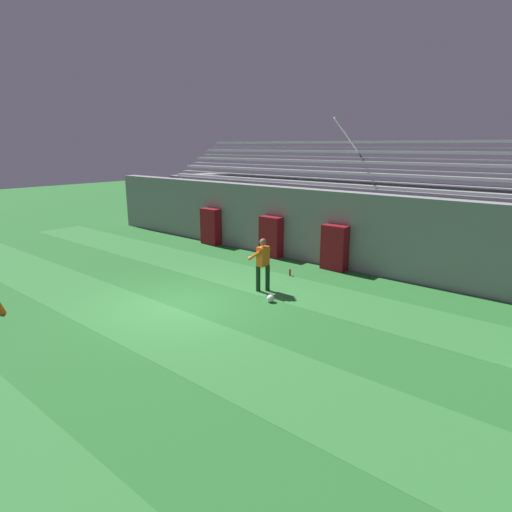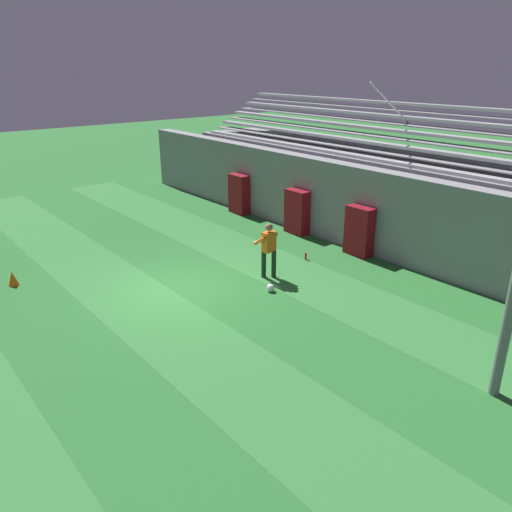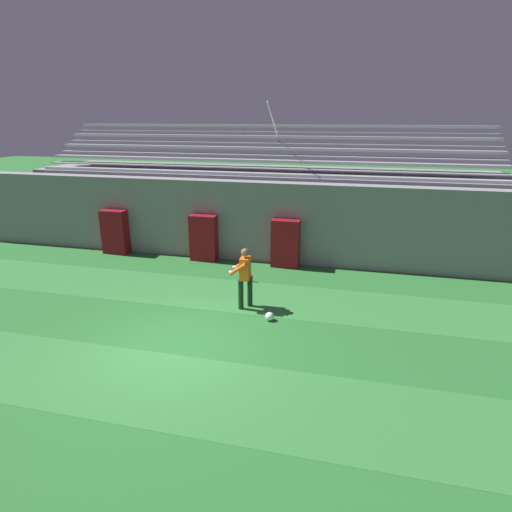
{
  "view_description": "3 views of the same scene",
  "coord_description": "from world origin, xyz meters",
  "px_view_note": "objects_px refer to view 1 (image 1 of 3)",
  "views": [
    {
      "loc": [
        9.04,
        -7.37,
        4.41
      ],
      "look_at": [
        1.56,
        1.44,
        1.41
      ],
      "focal_mm": 30.0,
      "sensor_mm": 36.0,
      "label": 1
    },
    {
      "loc": [
        11.3,
        -6.57,
        5.96
      ],
      "look_at": [
        0.86,
        2.05,
        0.72
      ],
      "focal_mm": 35.0,
      "sensor_mm": 36.0,
      "label": 2
    },
    {
      "loc": [
        3.79,
        -7.79,
        4.93
      ],
      "look_at": [
        1.09,
        3.3,
        1.19
      ],
      "focal_mm": 30.0,
      "sensor_mm": 36.0,
      "label": 3
    }
  ],
  "objects_px": {
    "padding_pillar_gate_right": "(335,248)",
    "soccer_ball": "(271,298)",
    "padding_pillar_gate_left": "(271,237)",
    "padding_pillar_far_left": "(211,227)",
    "goalkeeper": "(263,261)",
    "water_bottle": "(290,272)"
  },
  "relations": [
    {
      "from": "padding_pillar_gate_right",
      "to": "soccer_ball",
      "type": "distance_m",
      "value": 4.22
    },
    {
      "from": "padding_pillar_gate_left",
      "to": "padding_pillar_far_left",
      "type": "relative_size",
      "value": 1.0
    },
    {
      "from": "padding_pillar_gate_left",
      "to": "padding_pillar_far_left",
      "type": "height_order",
      "value": "same"
    },
    {
      "from": "padding_pillar_far_left",
      "to": "goalkeeper",
      "type": "height_order",
      "value": "goalkeeper"
    },
    {
      "from": "water_bottle",
      "to": "goalkeeper",
      "type": "bearing_deg",
      "value": -81.24
    },
    {
      "from": "padding_pillar_gate_left",
      "to": "goalkeeper",
      "type": "bearing_deg",
      "value": -55.1
    },
    {
      "from": "padding_pillar_far_left",
      "to": "goalkeeper",
      "type": "distance_m",
      "value": 6.94
    },
    {
      "from": "padding_pillar_far_left",
      "to": "goalkeeper",
      "type": "bearing_deg",
      "value": -30.59
    },
    {
      "from": "soccer_ball",
      "to": "goalkeeper",
      "type": "bearing_deg",
      "value": 142.82
    },
    {
      "from": "padding_pillar_gate_left",
      "to": "water_bottle",
      "type": "relative_size",
      "value": 6.82
    },
    {
      "from": "padding_pillar_gate_right",
      "to": "soccer_ball",
      "type": "relative_size",
      "value": 7.44
    },
    {
      "from": "padding_pillar_gate_left",
      "to": "goalkeeper",
      "type": "relative_size",
      "value": 0.98
    },
    {
      "from": "goalkeeper",
      "to": "water_bottle",
      "type": "relative_size",
      "value": 6.96
    },
    {
      "from": "goalkeeper",
      "to": "water_bottle",
      "type": "xyz_separation_m",
      "value": [
        -0.29,
        1.86,
        -0.83
      ]
    },
    {
      "from": "water_bottle",
      "to": "soccer_ball",
      "type": "bearing_deg",
      "value": -66.05
    },
    {
      "from": "padding_pillar_gate_left",
      "to": "soccer_ball",
      "type": "height_order",
      "value": "padding_pillar_gate_left"
    },
    {
      "from": "soccer_ball",
      "to": "padding_pillar_gate_left",
      "type": "bearing_deg",
      "value": 128.3
    },
    {
      "from": "padding_pillar_far_left",
      "to": "padding_pillar_gate_left",
      "type": "bearing_deg",
      "value": 0.0
    },
    {
      "from": "padding_pillar_gate_right",
      "to": "water_bottle",
      "type": "distance_m",
      "value": 1.97
    },
    {
      "from": "goalkeeper",
      "to": "soccer_ball",
      "type": "bearing_deg",
      "value": -37.18
    },
    {
      "from": "soccer_ball",
      "to": "padding_pillar_gate_right",
      "type": "bearing_deg",
      "value": 94.6
    },
    {
      "from": "padding_pillar_gate_right",
      "to": "water_bottle",
      "type": "height_order",
      "value": "padding_pillar_gate_right"
    }
  ]
}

